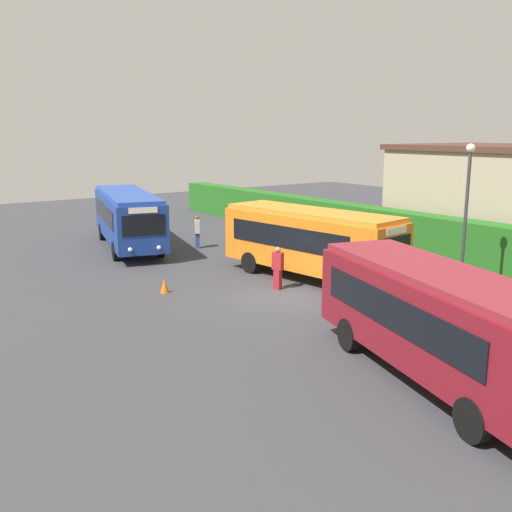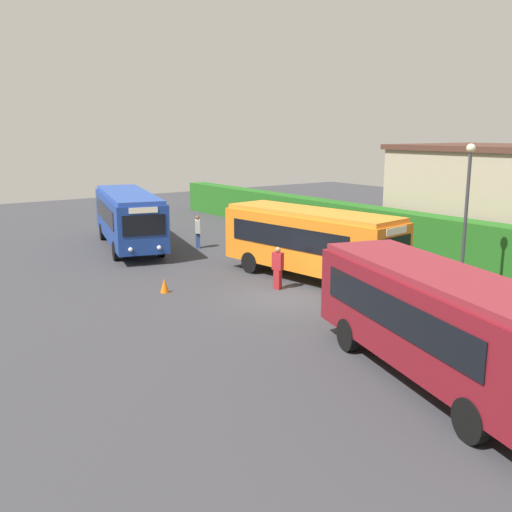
{
  "view_description": "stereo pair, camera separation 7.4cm",
  "coord_description": "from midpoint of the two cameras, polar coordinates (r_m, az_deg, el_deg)",
  "views": [
    {
      "loc": [
        17.62,
        -13.96,
        6.57
      ],
      "look_at": [
        -2.03,
        0.22,
        1.34
      ],
      "focal_mm": 40.88,
      "sensor_mm": 36.0,
      "label": 1
    },
    {
      "loc": [
        17.67,
        -13.9,
        6.57
      ],
      "look_at": [
        -2.03,
        0.22,
        1.34
      ],
      "focal_mm": 40.88,
      "sensor_mm": 36.0,
      "label": 2
    }
  ],
  "objects": [
    {
      "name": "ground_plane",
      "position": [
        23.42,
        2.55,
        -4.13
      ],
      "size": [
        77.71,
        77.71,
        0.0
      ],
      "primitive_type": "plane",
      "color": "#38383D"
    },
    {
      "name": "bus_blue",
      "position": [
        33.82,
        -12.31,
        3.85
      ],
      "size": [
        10.36,
        5.06,
        3.17
      ],
      "rotation": [
        0.0,
        0.0,
        -0.26
      ],
      "color": "navy",
      "rests_on": "ground_plane"
    },
    {
      "name": "bus_orange",
      "position": [
        26.06,
        5.47,
        1.6
      ],
      "size": [
        9.09,
        3.66,
        3.14
      ],
      "rotation": [
        0.0,
        0.0,
        0.14
      ],
      "color": "orange",
      "rests_on": "ground_plane"
    },
    {
      "name": "bus_maroon",
      "position": [
        16.0,
        17.67,
        -5.93
      ],
      "size": [
        9.43,
        5.03,
        3.03
      ],
      "rotation": [
        0.0,
        0.0,
        -0.29
      ],
      "color": "maroon",
      "rests_on": "ground_plane"
    },
    {
      "name": "person_left",
      "position": [
        33.25,
        -5.66,
        2.45
      ],
      "size": [
        0.55,
        0.46,
        1.87
      ],
      "rotation": [
        0.0,
        0.0,
        4.23
      ],
      "color": "#334C8C",
      "rests_on": "ground_plane"
    },
    {
      "name": "person_center",
      "position": [
        28.71,
        5.74,
        0.75
      ],
      "size": [
        0.46,
        0.48,
        1.72
      ],
      "rotation": [
        0.0,
        0.0,
        0.69
      ],
      "color": "black",
      "rests_on": "ground_plane"
    },
    {
      "name": "person_right",
      "position": [
        24.48,
        2.23,
        -1.08
      ],
      "size": [
        0.51,
        0.4,
        1.82
      ],
      "rotation": [
        0.0,
        0.0,
        1.92
      ],
      "color": "maroon",
      "rests_on": "ground_plane"
    },
    {
      "name": "hedge_row",
      "position": [
        30.89,
        18.59,
        1.41
      ],
      "size": [
        50.85,
        1.38,
        2.28
      ],
      "primitive_type": "cube",
      "color": "#23621C",
      "rests_on": "ground_plane"
    },
    {
      "name": "depot_building",
      "position": [
        35.13,
        23.61,
        5.19
      ],
      "size": [
        11.59,
        8.3,
        5.8
      ],
      "color": "tan",
      "rests_on": "ground_plane"
    },
    {
      "name": "traffic_cone",
      "position": [
        24.4,
        -8.86,
        -2.86
      ],
      "size": [
        0.36,
        0.36,
        0.6
      ],
      "primitive_type": "cone",
      "color": "orange",
      "rests_on": "ground_plane"
    },
    {
      "name": "lamppost",
      "position": [
        25.4,
        20.02,
        5.05
      ],
      "size": [
        0.36,
        0.36,
        6.06
      ],
      "color": "#38383D",
      "rests_on": "ground_plane"
    }
  ]
}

